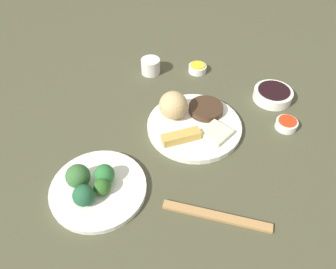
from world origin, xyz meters
name	(u,v)px	position (x,y,z in m)	size (l,w,h in m)	color
tabletop	(191,130)	(0.00, 0.00, 0.01)	(2.20, 2.20, 0.02)	#464731
main_plate	(194,127)	(-0.01, 0.00, 0.03)	(0.26, 0.26, 0.02)	white
rice_scoop	(173,105)	(0.06, -0.01, 0.08)	(0.08, 0.08, 0.08)	tan
spring_roll	(181,137)	(0.01, 0.07, 0.05)	(0.10, 0.03, 0.02)	gold
crab_rangoon_wonton	(216,133)	(-0.07, 0.02, 0.04)	(0.07, 0.07, 0.01)	beige
stir_fry_heap	(206,109)	(-0.02, -0.06, 0.05)	(0.10, 0.10, 0.02)	#3D291B
broccoli_plate	(98,189)	(0.14, 0.27, 0.03)	(0.22, 0.22, 0.01)	white
broccoli_floret_0	(84,195)	(0.15, 0.31, 0.06)	(0.05, 0.05, 0.05)	#225837
broccoli_floret_1	(104,174)	(0.14, 0.25, 0.06)	(0.05, 0.05, 0.05)	#2A6E33
broccoli_floret_2	(78,176)	(0.19, 0.27, 0.06)	(0.06, 0.06, 0.06)	#356733
broccoli_floret_3	(102,187)	(0.13, 0.28, 0.05)	(0.04, 0.04, 0.04)	#2B5C22
soy_sauce_bowl	(273,95)	(-0.20, -0.20, 0.04)	(0.11, 0.11, 0.03)	white
soy_sauce_bowl_liquid	(274,90)	(-0.20, -0.20, 0.05)	(0.09, 0.09, 0.00)	black
sauce_ramekin_sweet_and_sour	(286,124)	(-0.25, -0.09, 0.03)	(0.06, 0.06, 0.02)	white
sauce_ramekin_sweet_and_sour_liquid	(288,121)	(-0.25, -0.09, 0.04)	(0.05, 0.05, 0.00)	red
sauce_ramekin_hot_mustard	(197,69)	(0.06, -0.26, 0.03)	(0.06, 0.06, 0.02)	white
sauce_ramekin_hot_mustard_liquid	(198,65)	(0.06, -0.26, 0.04)	(0.05, 0.05, 0.00)	yellow
teacup	(151,66)	(0.20, -0.21, 0.04)	(0.06, 0.06, 0.05)	silver
chopsticks_pair	(216,216)	(-0.13, 0.25, 0.02)	(0.24, 0.02, 0.01)	#AE824D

